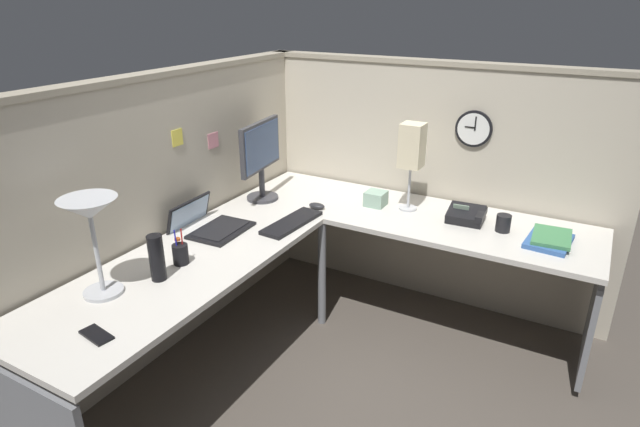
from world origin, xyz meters
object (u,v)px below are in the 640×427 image
Objects in this scene: laptop at (207,224)px; coffee_mug at (503,223)px; cell_phone at (96,335)px; thermos_flask at (157,258)px; computer_mouse at (317,206)px; office_phone at (467,215)px; keyboard at (292,223)px; desk_lamp_dome at (90,217)px; wall_clock at (474,129)px; pen_cup at (180,254)px; tissue_box at (376,199)px; desk_lamp_paper at (412,148)px; book_stack at (550,239)px; monitor at (261,155)px.

laptop is 4.11× the size of coffee_mug.
coffee_mug is at bearing -24.18° from cell_phone.
thermos_flask is (0.44, 0.11, 0.10)m from cell_phone.
thermos_flask is at bearing 169.45° from computer_mouse.
office_phone is at bearing -57.16° from laptop.
keyboard is 1.27m from cell_phone.
cell_phone is 2.03m from office_phone.
office_phone is (1.57, -1.19, -0.33)m from desk_lamp_dome.
wall_clock reaches higher than computer_mouse.
thermos_flask is 1.83m from coffee_mug.
pen_cup is 1.25× the size of cell_phone.
computer_mouse is 0.23× the size of desk_lamp_dome.
pen_cup reaches higher than tissue_box.
keyboard reaches higher than cell_phone.
pen_cup is at bearing 146.34° from wall_clock.
computer_mouse is at bearing 117.92° from desk_lamp_paper.
wall_clock is at bearing -55.45° from tissue_box.
tissue_box is (1.17, -0.52, -0.01)m from pen_cup.
tissue_box is (-0.04, 0.20, -0.34)m from desk_lamp_paper.
thermos_flask is at bearing 153.02° from desk_lamp_paper.
laptop is 1.26m from desk_lamp_paper.
desk_lamp_paper reaches higher than desk_lamp_dome.
laptop is at bearing 4.50° from desk_lamp_dome.
wall_clock is at bearing -30.45° from desk_lamp_dome.
coffee_mug is (0.77, -1.45, 0.02)m from laptop.
cell_phone is 2.23m from book_stack.
thermos_flask is at bearing -161.68° from laptop.
office_phone is 0.72× the size of book_stack.
desk_lamp_dome is at bearing -175.50° from laptop.
monitor is at bearing 108.16° from desk_lamp_paper.
tissue_box is (0.50, -0.30, 0.03)m from keyboard.
thermos_flask is at bearing 159.40° from tissue_box.
desk_lamp_dome is 0.49m from cell_phone.
office_phone reaches higher than keyboard.
desk_lamp_dome reaches higher than thermos_flask.
thermos_flask is 0.74× the size of book_stack.
desk_lamp_paper reaches higher than pen_cup.
wall_clock reaches higher than thermos_flask.
tissue_box is at bearing 92.19° from office_phone.
keyboard is 1.95× the size of thermos_flask.
book_stack reaches higher than keyboard.
keyboard is at bearing -17.34° from desk_lamp_dome.
desk_lamp_dome is (-1.04, 0.32, 0.35)m from keyboard.
monitor is at bearing 19.89° from cell_phone.
book_stack is 1.02m from tissue_box.
laptop is 1.32× the size of book_stack.
thermos_flask is at bearing 149.53° from wall_clock.
desk_lamp_dome is at bearing 165.99° from computer_mouse.
monitor is 0.94× the size of desk_lamp_paper.
pen_cup is (-0.92, -0.16, -0.24)m from monitor.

